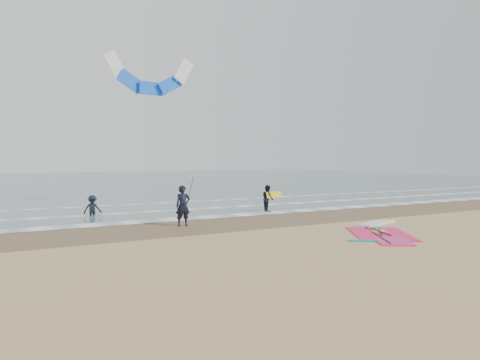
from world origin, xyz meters
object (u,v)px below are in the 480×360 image
windsurf_rig (381,231)px  person_walking (268,198)px  surf_kite (151,78)px  person_standing (183,206)px  person_wading (92,203)px

windsurf_rig → person_walking: size_ratio=3.45×
windsurf_rig → surf_kite: bearing=114.3°
windsurf_rig → person_standing: person_standing is taller
person_standing → person_walking: (6.40, 2.76, -0.16)m
windsurf_rig → surf_kite: 17.62m
person_walking → surf_kite: 11.10m
windsurf_rig → surf_kite: (-6.35, 14.10, 8.44)m
windsurf_rig → person_wading: bearing=133.9°
person_wading → person_walking: bearing=-22.2°
windsurf_rig → person_wading: (-10.60, 11.00, 0.73)m
surf_kite → person_wading: bearing=-143.9°
person_walking → surf_kite: bearing=53.0°
windsurf_rig → surf_kite: size_ratio=0.62×
person_standing → person_walking: size_ratio=1.20×
person_walking → windsurf_rig: bearing=-163.9°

